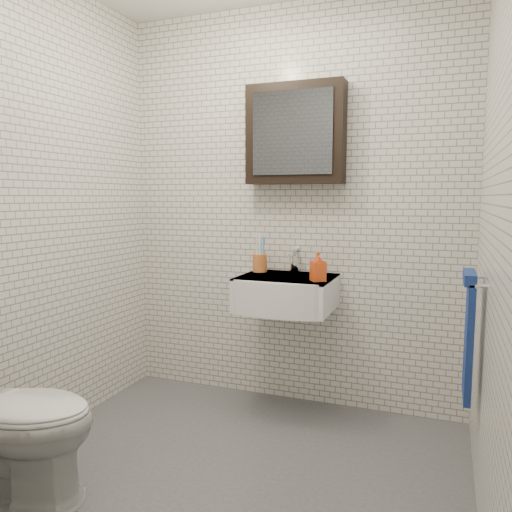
{
  "coord_description": "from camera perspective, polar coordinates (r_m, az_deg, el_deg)",
  "views": [
    {
      "loc": [
        0.93,
        -2.04,
        1.32
      ],
      "look_at": [
        -0.02,
        0.45,
        1.0
      ],
      "focal_mm": 35.0,
      "sensor_mm": 36.0,
      "label": 1
    }
  ],
  "objects": [
    {
      "name": "room_shell",
      "position": [
        2.25,
        -3.62,
        10.47
      ],
      "size": [
        2.22,
        2.02,
        2.51
      ],
      "color": "silver",
      "rests_on": "ground"
    },
    {
      "name": "toothbrush_cup",
      "position": [
        3.15,
        0.43,
        -0.69
      ],
      "size": [
        0.1,
        0.1,
        0.25
      ],
      "rotation": [
        0.0,
        0.0,
        0.16
      ],
      "color": "#BD632F",
      "rests_on": "washbasin"
    },
    {
      "name": "towel_rail",
      "position": [
        2.46,
        23.18,
        -7.79
      ],
      "size": [
        0.09,
        0.3,
        0.58
      ],
      "color": "silver",
      "rests_on": "room_shell"
    },
    {
      "name": "faucet",
      "position": [
        3.12,
        4.4,
        -0.68
      ],
      "size": [
        0.06,
        0.2,
        0.15
      ],
      "color": "silver",
      "rests_on": "washbasin"
    },
    {
      "name": "mirror_cabinet",
      "position": [
        3.12,
        4.52,
        13.73
      ],
      "size": [
        0.6,
        0.15,
        0.6
      ],
      "color": "black",
      "rests_on": "room_shell"
    },
    {
      "name": "washbasin",
      "position": [
        2.96,
        3.29,
        -4.23
      ],
      "size": [
        0.55,
        0.5,
        0.2
      ],
      "color": "white",
      "rests_on": "room_shell"
    },
    {
      "name": "soap_bottle",
      "position": [
        2.82,
        7.11,
        -1.19
      ],
      "size": [
        0.11,
        0.11,
        0.17
      ],
      "primitive_type": "imported",
      "rotation": [
        0.0,
        0.0,
        0.59
      ],
      "color": "orange",
      "rests_on": "washbasin"
    },
    {
      "name": "toilet",
      "position": [
        2.5,
        -26.25,
        -16.08
      ],
      "size": [
        0.81,
        0.56,
        0.76
      ],
      "primitive_type": "imported",
      "rotation": [
        0.0,
        0.0,
        1.76
      ],
      "color": "silver",
      "rests_on": "ground"
    },
    {
      "name": "ground",
      "position": [
        2.6,
        -3.35,
        -23.68
      ],
      "size": [
        2.2,
        2.0,
        0.01
      ],
      "primitive_type": "cube",
      "color": "#47494E",
      "rests_on": "ground"
    }
  ]
}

